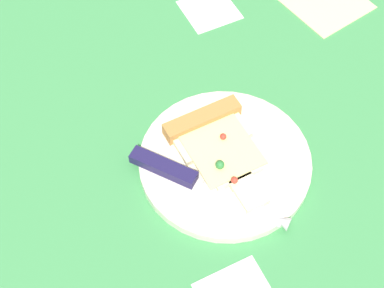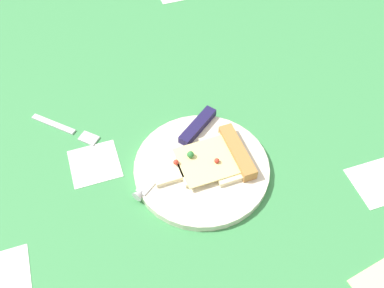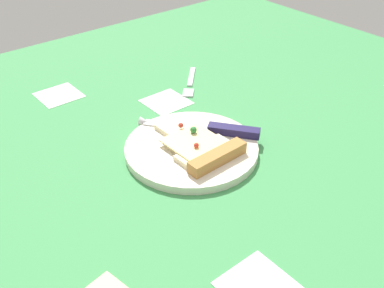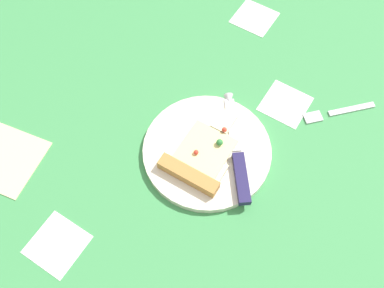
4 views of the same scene
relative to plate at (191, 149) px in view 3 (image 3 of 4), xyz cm
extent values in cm
cube|color=#3D8C4C|center=(-4.42, -6.99, -2.27)|extent=(146.03, 146.03, 3.00)
cube|color=white|center=(36.63, 9.10, -0.87)|extent=(9.00, 9.00, 0.20)
cube|color=white|center=(-29.52, 12.75, -0.87)|extent=(9.00, 9.00, 0.20)
cube|color=white|center=(18.50, -7.91, -0.87)|extent=(9.00, 9.00, 0.20)
cylinder|color=silver|center=(0.00, 0.00, 0.00)|extent=(24.89, 24.89, 1.54)
cube|color=beige|center=(-4.00, -0.10, 1.27)|extent=(6.27, 11.15, 1.00)
cube|color=beige|center=(1.50, 0.04, 1.27)|extent=(5.78, 7.34, 1.00)
cube|color=beige|center=(6.50, 0.16, 1.27)|extent=(5.29, 3.73, 1.00)
cube|color=#EDD88C|center=(-1.00, -0.02, 1.92)|extent=(10.23, 9.45, 0.30)
cube|color=#B27A3D|center=(-7.00, -0.17, 1.87)|extent=(2.90, 12.06, 2.20)
sphere|color=red|center=(-2.52, 0.94, 2.55)|extent=(0.95, 0.95, 0.95)
sphere|color=red|center=(4.53, -1.09, 2.56)|extent=(0.98, 0.98, 0.98)
sphere|color=#2D7A38|center=(1.54, -1.76, 2.71)|extent=(1.29, 1.29, 1.29)
cube|color=silver|center=(7.36, -1.47, 0.92)|extent=(10.80, 8.81, 0.30)
cone|color=silver|center=(12.16, 2.13, 0.92)|extent=(2.80, 2.80, 2.00)
cube|color=#1E1947|center=(-2.23, -8.68, 1.57)|extent=(9.32, 7.77, 1.60)
cube|color=silver|center=(24.52, -20.11, -0.37)|extent=(8.00, 7.84, 0.80)
cube|color=silver|center=(18.43, -14.17, -0.37)|extent=(4.25, 4.23, 0.80)
camera|label=1|loc=(36.56, -23.40, 69.60)|focal=53.02mm
camera|label=2|loc=(16.27, 42.78, 66.00)|focal=40.76mm
camera|label=3|loc=(-54.49, 44.70, 49.07)|focal=43.05mm
camera|label=4|loc=(-33.56, -17.76, 72.71)|focal=39.53mm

